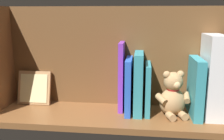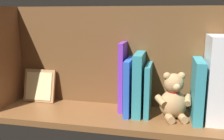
# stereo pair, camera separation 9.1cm
# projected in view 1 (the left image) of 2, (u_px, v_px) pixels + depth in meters

# --- Properties ---
(ground_plane) EXTENTS (0.90, 0.26, 0.02)m
(ground_plane) POSITION_uv_depth(u_px,v_px,m) (112.00, 116.00, 0.95)
(ground_plane) COLOR brown
(shelf_back_panel) EXTENTS (0.90, 0.02, 0.39)m
(shelf_back_panel) POSITION_uv_depth(u_px,v_px,m) (115.00, 57.00, 1.01)
(shelf_back_panel) COLOR brown
(shelf_back_panel) RESTS_ON ground_plane
(dictionary_thick_white) EXTENTS (0.06, 0.15, 0.29)m
(dictionary_thick_white) POSITION_uv_depth(u_px,v_px,m) (212.00, 76.00, 0.89)
(dictionary_thick_white) COLOR silver
(dictionary_thick_white) RESTS_ON ground_plane
(book_0) EXTENTS (0.03, 0.16, 0.21)m
(book_0) POSITION_uv_depth(u_px,v_px,m) (196.00, 87.00, 0.91)
(book_0) COLOR teal
(book_0) RESTS_ON ground_plane
(teddy_bear) EXTENTS (0.13, 0.12, 0.16)m
(teddy_bear) POSITION_uv_depth(u_px,v_px,m) (173.00, 96.00, 0.91)
(teddy_bear) COLOR tan
(teddy_bear) RESTS_ON ground_plane
(book_1) EXTENTS (0.02, 0.14, 0.18)m
(book_1) POSITION_uv_depth(u_px,v_px,m) (148.00, 88.00, 0.94)
(book_1) COLOR teal
(book_1) RESTS_ON ground_plane
(book_2) EXTENTS (0.03, 0.14, 0.22)m
(book_2) POSITION_uv_depth(u_px,v_px,m) (138.00, 83.00, 0.94)
(book_2) COLOR teal
(book_2) RESTS_ON ground_plane
(book_3) EXTENTS (0.02, 0.14, 0.20)m
(book_3) POSITION_uv_depth(u_px,v_px,m) (129.00, 86.00, 0.94)
(book_3) COLOR blue
(book_3) RESTS_ON ground_plane
(book_4) EXTENTS (0.02, 0.10, 0.26)m
(book_4) POSITION_uv_depth(u_px,v_px,m) (121.00, 76.00, 0.96)
(book_4) COLOR purple
(book_4) RESTS_ON ground_plane
(picture_frame_leaning) EXTENTS (0.13, 0.05, 0.13)m
(picture_frame_leaning) POSITION_uv_depth(u_px,v_px,m) (34.00, 88.00, 1.04)
(picture_frame_leaning) COLOR #A87A4C
(picture_frame_leaning) RESTS_ON ground_plane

